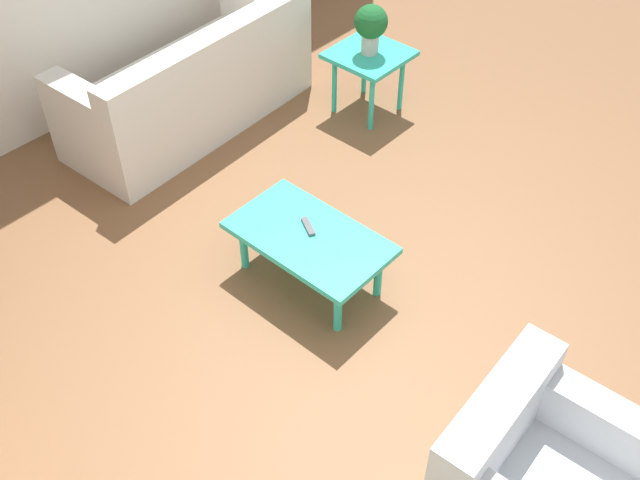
# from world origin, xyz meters

# --- Properties ---
(ground_plane) EXTENTS (14.00, 14.00, 0.00)m
(ground_plane) POSITION_xyz_m (0.00, 0.00, 0.00)
(ground_plane) COLOR brown
(sofa) EXTENTS (0.92, 2.05, 0.87)m
(sofa) POSITION_xyz_m (2.21, -0.31, 0.33)
(sofa) COLOR silver
(sofa) RESTS_ON ground_plane
(coffee_table) EXTENTS (0.98, 0.57, 0.39)m
(coffee_table) POSITION_xyz_m (0.38, 0.37, 0.34)
(coffee_table) COLOR #2DB79E
(coffee_table) RESTS_ON ground_plane
(side_table_plant) EXTENTS (0.56, 0.56, 0.52)m
(side_table_plant) POSITION_xyz_m (1.32, -1.36, 0.45)
(side_table_plant) COLOR #2DB79E
(side_table_plant) RESTS_ON ground_plane
(potted_plant) EXTENTS (0.26, 0.26, 0.39)m
(potted_plant) POSITION_xyz_m (1.32, -1.36, 0.76)
(potted_plant) COLOR #B2ADA3
(potted_plant) RESTS_ON side_table_plant
(remote_control) EXTENTS (0.16, 0.11, 0.02)m
(remote_control) POSITION_xyz_m (0.43, 0.32, 0.40)
(remote_control) COLOR #4C4C51
(remote_control) RESTS_ON coffee_table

